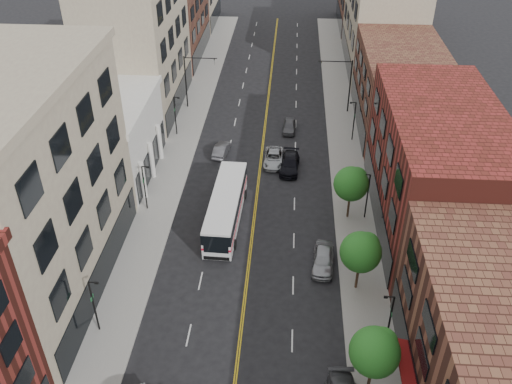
% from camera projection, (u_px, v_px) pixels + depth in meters
% --- Properties ---
extents(sidewalk_left, '(4.00, 110.00, 0.15)m').
position_uv_depth(sidewalk_left, '(177.00, 155.00, 64.33)').
color(sidewalk_left, gray).
rests_on(sidewalk_left, ground).
extents(sidewalk_right, '(4.00, 110.00, 0.15)m').
position_uv_depth(sidewalk_right, '(347.00, 160.00, 63.20)').
color(sidewalk_right, gray).
rests_on(sidewalk_right, ground).
extents(bldg_l_tanoffice, '(10.00, 22.00, 18.00)m').
position_uv_depth(bldg_l_tanoffice, '(24.00, 196.00, 41.57)').
color(bldg_l_tanoffice, gray).
rests_on(bldg_l_tanoffice, ground).
extents(bldg_l_white, '(10.00, 14.00, 8.00)m').
position_uv_depth(bldg_l_white, '(104.00, 140.00, 59.21)').
color(bldg_l_white, silver).
rests_on(bldg_l_white, ground).
extents(bldg_l_far_a, '(10.00, 20.00, 18.00)m').
position_uv_depth(bldg_l_far_a, '(137.00, 43.00, 70.37)').
color(bldg_l_far_a, gray).
rests_on(bldg_l_far_a, ground).
extents(bldg_l_far_b, '(10.00, 20.00, 15.00)m').
position_uv_depth(bldg_l_far_b, '(169.00, 10.00, 87.67)').
color(bldg_l_far_b, brown).
rests_on(bldg_l_far_b, ground).
extents(bldg_r_mid, '(10.00, 22.00, 12.00)m').
position_uv_depth(bldg_r_mid, '(436.00, 169.00, 50.41)').
color(bldg_r_mid, '#581E17').
rests_on(bldg_r_mid, ground).
extents(bldg_r_far_a, '(10.00, 20.00, 10.00)m').
position_uv_depth(bldg_r_far_a, '(401.00, 88.00, 68.25)').
color(bldg_r_far_a, brown).
rests_on(bldg_r_far_a, ground).
extents(bldg_r_far_b, '(10.00, 22.00, 14.00)m').
position_uv_depth(bldg_r_far_b, '(382.00, 22.00, 84.40)').
color(bldg_r_far_b, gray).
rests_on(bldg_r_far_b, ground).
extents(tree_r_1, '(3.40, 3.40, 5.59)m').
position_uv_depth(tree_r_1, '(376.00, 350.00, 35.50)').
color(tree_r_1, black).
rests_on(tree_r_1, sidewalk_right).
extents(tree_r_2, '(3.40, 3.40, 5.59)m').
position_uv_depth(tree_r_2, '(362.00, 251.00, 43.73)').
color(tree_r_2, black).
rests_on(tree_r_2, sidewalk_right).
extents(tree_r_3, '(3.40, 3.40, 5.59)m').
position_uv_depth(tree_r_3, '(352.00, 183.00, 51.95)').
color(tree_r_3, black).
rests_on(tree_r_3, sidewalk_right).
extents(lamp_l_1, '(0.81, 0.55, 5.05)m').
position_uv_depth(lamp_l_1, '(94.00, 303.00, 40.53)').
color(lamp_l_1, black).
rests_on(lamp_l_1, sidewalk_left).
extents(lamp_l_2, '(0.81, 0.55, 5.05)m').
position_uv_depth(lamp_l_2, '(145.00, 185.00, 53.69)').
color(lamp_l_2, black).
rests_on(lamp_l_2, sidewalk_left).
extents(lamp_l_3, '(0.81, 0.55, 5.05)m').
position_uv_depth(lamp_l_3, '(175.00, 114.00, 66.86)').
color(lamp_l_3, black).
rests_on(lamp_l_3, sidewalk_left).
extents(lamp_r_1, '(0.81, 0.55, 5.05)m').
position_uv_depth(lamp_r_1, '(389.00, 318.00, 39.30)').
color(lamp_r_1, black).
rests_on(lamp_r_1, sidewalk_right).
extents(lamp_r_2, '(0.81, 0.55, 5.05)m').
position_uv_depth(lamp_r_2, '(367.00, 194.00, 52.46)').
color(lamp_r_2, black).
rests_on(lamp_r_2, sidewalk_right).
extents(lamp_r_3, '(0.81, 0.55, 5.05)m').
position_uv_depth(lamp_r_3, '(354.00, 119.00, 65.63)').
color(lamp_r_3, black).
rests_on(lamp_r_3, sidewalk_right).
extents(signal_mast_left, '(4.49, 0.18, 7.20)m').
position_uv_depth(signal_mast_left, '(191.00, 76.00, 72.45)').
color(signal_mast_left, black).
rests_on(signal_mast_left, sidewalk_left).
extents(signal_mast_right, '(4.49, 0.18, 7.20)m').
position_uv_depth(signal_mast_right, '(345.00, 80.00, 71.30)').
color(signal_mast_right, black).
rests_on(signal_mast_right, sidewalk_right).
extents(city_bus, '(3.28, 12.39, 3.16)m').
position_uv_depth(city_bus, '(226.00, 206.00, 52.72)').
color(city_bus, silver).
rests_on(city_bus, ground).
extents(car_parked_far, '(2.30, 4.83, 1.59)m').
position_uv_depth(car_parked_far, '(323.00, 259.00, 47.87)').
color(car_parked_far, '#93969A').
rests_on(car_parked_far, ground).
extents(car_lane_behind, '(1.86, 4.22, 1.35)m').
position_uv_depth(car_lane_behind, '(221.00, 150.00, 64.08)').
color(car_lane_behind, '#414146').
rests_on(car_lane_behind, ground).
extents(car_lane_a, '(2.40, 5.25, 1.49)m').
position_uv_depth(car_lane_a, '(290.00, 164.00, 61.30)').
color(car_lane_a, black).
rests_on(car_lane_a, ground).
extents(car_lane_b, '(2.35, 4.95, 1.36)m').
position_uv_depth(car_lane_b, '(274.00, 158.00, 62.51)').
color(car_lane_b, '#A3A6AB').
rests_on(car_lane_b, ground).
extents(car_lane_c, '(1.77, 4.02, 1.35)m').
position_uv_depth(car_lane_c, '(289.00, 126.00, 69.01)').
color(car_lane_c, '#4D4D52').
rests_on(car_lane_c, ground).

